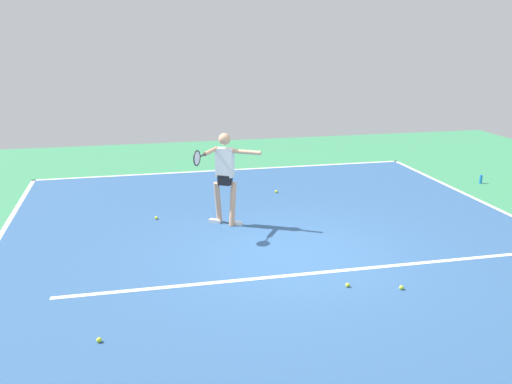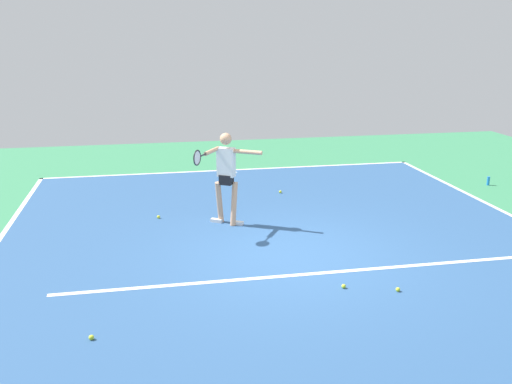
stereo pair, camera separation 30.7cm
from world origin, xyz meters
TOP-DOWN VIEW (x-y plane):
  - ground_plane at (0.00, 0.00)m, footprint 21.89×21.89m
  - court_surface at (0.00, 0.00)m, footprint 10.38×12.97m
  - court_line_baseline_near at (0.00, -6.44)m, footprint 10.38×0.10m
  - court_line_service at (0.00, 0.84)m, footprint 7.79×0.10m
  - court_line_centre_mark at (0.00, -6.24)m, footprint 0.10×0.30m
  - tennis_player at (0.84, -1.85)m, footprint 1.37×1.06m
  - tennis_ball_far_corner at (2.18, -2.48)m, footprint 0.07×0.07m
  - tennis_ball_centre_court at (-0.47, 1.44)m, footprint 0.07×0.07m
  - tennis_ball_by_baseline at (-1.23, 1.70)m, footprint 0.07×0.07m
  - tennis_ball_near_player at (3.15, 2.25)m, footprint 0.07×0.07m
  - tennis_ball_by_sideline at (-0.75, -3.87)m, footprint 0.07×0.07m
  - water_bottle at (-6.09, -3.58)m, footprint 0.07×0.07m

SIDE VIEW (x-z plane):
  - ground_plane at x=0.00m, z-range 0.00..0.00m
  - court_surface at x=0.00m, z-range 0.00..0.00m
  - court_line_baseline_near at x=0.00m, z-range 0.00..0.01m
  - court_line_service at x=0.00m, z-range 0.00..0.01m
  - court_line_centre_mark at x=0.00m, z-range 0.00..0.01m
  - tennis_ball_far_corner at x=2.18m, z-range 0.00..0.07m
  - tennis_ball_centre_court at x=-0.47m, z-range 0.00..0.07m
  - tennis_ball_by_baseline at x=-1.23m, z-range 0.00..0.07m
  - tennis_ball_near_player at x=3.15m, z-range 0.00..0.07m
  - tennis_ball_by_sideline at x=-0.75m, z-range 0.00..0.07m
  - water_bottle at x=-6.09m, z-range 0.00..0.22m
  - tennis_player at x=0.84m, z-range 0.16..2.02m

